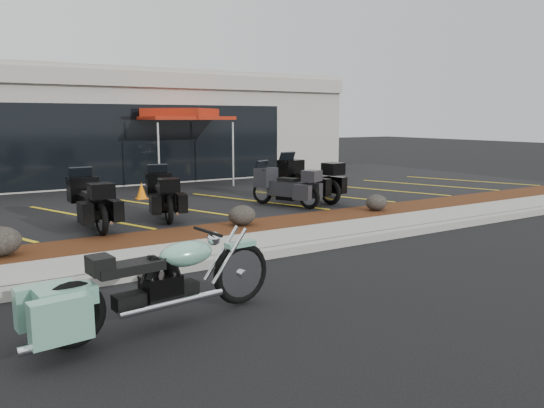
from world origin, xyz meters
TOP-DOWN VIEW (x-y plane):
  - ground at (0.00, 0.00)m, footprint 90.00×90.00m
  - curb at (0.00, 0.90)m, footprint 24.00×0.25m
  - sidewalk at (0.00, 1.60)m, footprint 24.00×1.20m
  - mulch_bed at (0.00, 2.80)m, footprint 24.00×1.20m
  - upper_lot at (0.00, 8.20)m, footprint 26.00×9.60m
  - dealership_building at (0.00, 14.47)m, footprint 18.00×8.16m
  - boulder_mid at (0.32, 2.88)m, footprint 0.59×0.49m
  - boulder_right at (3.92, 2.75)m, footprint 0.55×0.46m
  - hero_cruiser at (-1.75, -0.88)m, footprint 3.06×1.10m
  - touring_black_front at (-2.41, 4.92)m, footprint 0.81×2.07m
  - touring_black_mid at (-0.63, 5.20)m, footprint 1.14×2.10m
  - touring_grey at (2.14, 5.11)m, footprint 1.46×2.08m
  - touring_black_rear at (3.25, 5.61)m, footprint 1.21×2.33m
  - traffic_cone at (-0.26, 7.60)m, footprint 0.34×0.34m
  - popup_canopy at (1.96, 10.05)m, footprint 3.57×3.57m

SIDE VIEW (x-z plane):
  - ground at x=0.00m, z-range 0.00..0.00m
  - curb at x=0.00m, z-range 0.00..0.15m
  - sidewalk at x=0.00m, z-range 0.00..0.15m
  - upper_lot at x=0.00m, z-range 0.00..0.15m
  - mulch_bed at x=0.00m, z-range 0.00..0.16m
  - boulder_right at x=3.92m, z-range 0.16..0.55m
  - boulder_mid at x=0.32m, z-range 0.16..0.58m
  - traffic_cone at x=-0.26m, z-range 0.15..0.61m
  - hero_cruiser at x=-1.75m, z-range 0.00..1.05m
  - touring_grey at x=2.14m, z-range 0.15..1.28m
  - touring_black_mid at x=-0.63m, z-range 0.15..1.31m
  - touring_black_front at x=-2.41m, z-range 0.15..1.35m
  - touring_black_rear at x=3.25m, z-range 0.15..1.44m
  - dealership_building at x=0.00m, z-range 0.01..4.01m
  - popup_canopy at x=1.96m, z-range 1.17..3.69m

